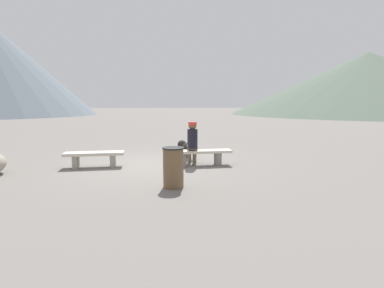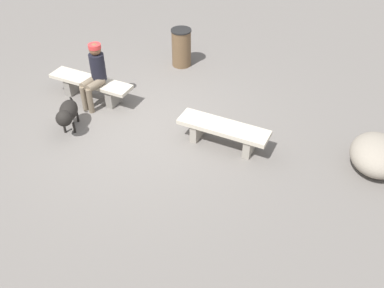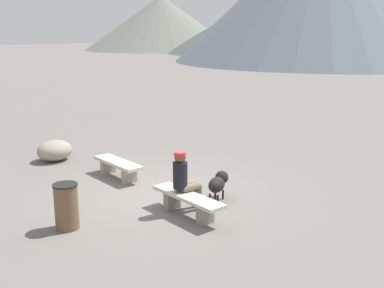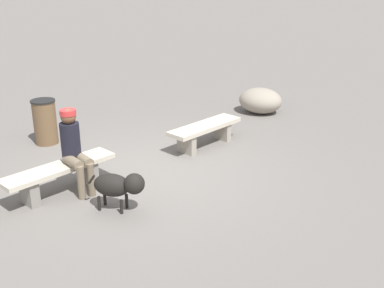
{
  "view_description": "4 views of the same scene",
  "coord_description": "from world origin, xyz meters",
  "px_view_note": "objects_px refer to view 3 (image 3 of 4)",
  "views": [
    {
      "loc": [
        0.54,
        -8.42,
        1.76
      ],
      "look_at": [
        1.11,
        -0.54,
        0.65
      ],
      "focal_mm": 27.3,
      "sensor_mm": 36.0,
      "label": 1
    },
    {
      "loc": [
        -4.12,
        4.97,
        4.75
      ],
      "look_at": [
        -1.36,
        0.36,
        0.39
      ],
      "focal_mm": 39.94,
      "sensor_mm": 36.0,
      "label": 2
    },
    {
      "loc": [
        8.37,
        -5.13,
        3.55
      ],
      "look_at": [
        -1.29,
        1.68,
        0.63
      ],
      "focal_mm": 43.69,
      "sensor_mm": 36.0,
      "label": 3
    },
    {
      "loc": [
        4.16,
        5.82,
        3.21
      ],
      "look_at": [
        -0.14,
        0.95,
        0.75
      ],
      "focal_mm": 44.62,
      "sensor_mm": 36.0,
      "label": 4
    }
  ],
  "objects_px": {
    "seated_person": "(184,177)",
    "boulder": "(55,150)",
    "bench_left": "(118,166)",
    "bench_right": "(188,201)",
    "trash_bin": "(66,206)",
    "dog": "(218,183)"
  },
  "relations": [
    {
      "from": "bench_left",
      "to": "bench_right",
      "type": "relative_size",
      "value": 0.91
    },
    {
      "from": "seated_person",
      "to": "boulder",
      "type": "relative_size",
      "value": 1.26
    },
    {
      "from": "dog",
      "to": "boulder",
      "type": "bearing_deg",
      "value": 77.3
    },
    {
      "from": "bench_left",
      "to": "bench_right",
      "type": "xyz_separation_m",
      "value": [
        2.95,
        0.03,
        0.0
      ]
    },
    {
      "from": "bench_left",
      "to": "seated_person",
      "type": "height_order",
      "value": "seated_person"
    },
    {
      "from": "bench_left",
      "to": "seated_person",
      "type": "relative_size",
      "value": 1.3
    },
    {
      "from": "bench_left",
      "to": "boulder",
      "type": "xyz_separation_m",
      "value": [
        -2.41,
        -0.74,
        -0.02
      ]
    },
    {
      "from": "bench_left",
      "to": "bench_right",
      "type": "height_order",
      "value": "bench_right"
    },
    {
      "from": "bench_right",
      "to": "boulder",
      "type": "xyz_separation_m",
      "value": [
        -5.37,
        -0.76,
        -0.02
      ]
    },
    {
      "from": "bench_left",
      "to": "bench_right",
      "type": "distance_m",
      "value": 2.95
    },
    {
      "from": "seated_person",
      "to": "boulder",
      "type": "distance_m",
      "value": 5.22
    },
    {
      "from": "trash_bin",
      "to": "seated_person",
      "type": "bearing_deg",
      "value": 75.71
    },
    {
      "from": "bench_left",
      "to": "boulder",
      "type": "relative_size",
      "value": 1.64
    },
    {
      "from": "bench_left",
      "to": "dog",
      "type": "relative_size",
      "value": 2.2
    },
    {
      "from": "bench_left",
      "to": "dog",
      "type": "height_order",
      "value": "dog"
    },
    {
      "from": "trash_bin",
      "to": "boulder",
      "type": "height_order",
      "value": "trash_bin"
    },
    {
      "from": "bench_right",
      "to": "trash_bin",
      "type": "height_order",
      "value": "trash_bin"
    },
    {
      "from": "seated_person",
      "to": "boulder",
      "type": "xyz_separation_m",
      "value": [
        -5.14,
        -0.84,
        -0.43
      ]
    },
    {
      "from": "bench_right",
      "to": "dog",
      "type": "xyz_separation_m",
      "value": [
        -0.36,
        1.03,
        0.07
      ]
    },
    {
      "from": "bench_right",
      "to": "seated_person",
      "type": "height_order",
      "value": "seated_person"
    },
    {
      "from": "boulder",
      "to": "trash_bin",
      "type": "bearing_deg",
      "value": -16.63
    },
    {
      "from": "bench_left",
      "to": "trash_bin",
      "type": "bearing_deg",
      "value": -49.31
    }
  ]
}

